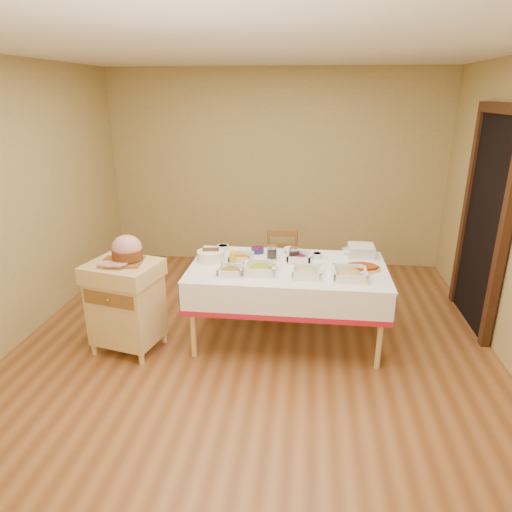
{
  "coord_description": "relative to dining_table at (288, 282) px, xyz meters",
  "views": [
    {
      "loc": [
        0.46,
        -3.66,
        2.28
      ],
      "look_at": [
        0.01,
        0.2,
        0.88
      ],
      "focal_mm": 32.0,
      "sensor_mm": 36.0,
      "label": 1
    }
  ],
  "objects": [
    {
      "name": "small_bowl_mid",
      "position": [
        -0.32,
        0.35,
        0.19
      ],
      "size": [
        0.13,
        0.13,
        0.06
      ],
      "color": "navy",
      "rests_on": "dining_table"
    },
    {
      "name": "serving_dish_f",
      "position": [
        0.09,
        0.16,
        0.2
      ],
      "size": [
        0.23,
        0.22,
        0.11
      ],
      "color": "silver",
      "rests_on": "dining_table"
    },
    {
      "name": "dining_table",
      "position": [
        0.0,
        0.0,
        0.0
      ],
      "size": [
        1.82,
        1.02,
        0.76
      ],
      "color": "#E1C27C",
      "rests_on": "ground"
    },
    {
      "name": "ham_on_board",
      "position": [
        -1.42,
        -0.32,
        0.37
      ],
      "size": [
        0.38,
        0.36,
        0.25
      ],
      "color": "brown",
      "rests_on": "butcher_cart"
    },
    {
      "name": "serving_dish_e",
      "position": [
        -0.45,
        0.08,
        0.2
      ],
      "size": [
        0.23,
        0.22,
        0.11
      ],
      "color": "silver",
      "rests_on": "dining_table"
    },
    {
      "name": "doorway",
      "position": [
        1.9,
        0.6,
        0.51
      ],
      "size": [
        0.09,
        1.1,
        2.2
      ],
      "color": "black",
      "rests_on": "ground"
    },
    {
      "name": "preserve_jar_right",
      "position": [
        0.05,
        0.19,
        0.22
      ],
      "size": [
        0.1,
        0.1,
        0.12
      ],
      "color": "silver",
      "rests_on": "dining_table"
    },
    {
      "name": "dining_chair",
      "position": [
        -0.11,
        0.84,
        -0.17
      ],
      "size": [
        0.37,
        0.35,
        0.83
      ],
      "color": "brown",
      "rests_on": "ground"
    },
    {
      "name": "serving_dish_d",
      "position": [
        0.55,
        -0.21,
        0.2
      ],
      "size": [
        0.29,
        0.29,
        0.11
      ],
      "color": "silver",
      "rests_on": "dining_table"
    },
    {
      "name": "serving_dish_a",
      "position": [
        -0.5,
        -0.24,
        0.19
      ],
      "size": [
        0.22,
        0.22,
        0.1
      ],
      "color": "silver",
      "rests_on": "dining_table"
    },
    {
      "name": "mustard_bottle",
      "position": [
        -0.51,
        -0.07,
        0.24
      ],
      "size": [
        0.06,
        0.06,
        0.18
      ],
      "color": "yellow",
      "rests_on": "dining_table"
    },
    {
      "name": "small_bowl_left",
      "position": [
        -0.68,
        0.37,
        0.19
      ],
      "size": [
        0.12,
        0.12,
        0.05
      ],
      "color": "silver",
      "rests_on": "dining_table"
    },
    {
      "name": "plate_stack",
      "position": [
        0.7,
        0.38,
        0.21
      ],
      "size": [
        0.25,
        0.25,
        0.11
      ],
      "color": "silver",
      "rests_on": "dining_table"
    },
    {
      "name": "brass_platter",
      "position": [
        0.68,
        -0.0,
        0.18
      ],
      "size": [
        0.32,
        0.23,
        0.04
      ],
      "color": "gold",
      "rests_on": "dining_table"
    },
    {
      "name": "bowl_small_imported",
      "position": [
        0.6,
        0.42,
        0.19
      ],
      "size": [
        0.21,
        0.21,
        0.05
      ],
      "primitive_type": "imported",
      "rotation": [
        0.0,
        0.0,
        -0.38
      ],
      "color": "silver",
      "rests_on": "dining_table"
    },
    {
      "name": "butcher_cart",
      "position": [
        -1.46,
        -0.35,
        -0.11
      ],
      "size": [
        0.7,
        0.63,
        0.86
      ],
      "color": "#E1C27C",
      "rests_on": "ground"
    },
    {
      "name": "serving_dish_b",
      "position": [
        -0.24,
        -0.17,
        0.2
      ],
      "size": [
        0.28,
        0.28,
        0.11
      ],
      "color": "silver",
      "rests_on": "dining_table"
    },
    {
      "name": "room_shell",
      "position": [
        -0.3,
        -0.3,
        0.7
      ],
      "size": [
        5.0,
        5.0,
        5.0
      ],
      "color": "brown",
      "rests_on": "ground"
    },
    {
      "name": "preserve_jar_left",
      "position": [
        -0.17,
        0.21,
        0.22
      ],
      "size": [
        0.1,
        0.1,
        0.13
      ],
      "color": "silver",
      "rests_on": "dining_table"
    },
    {
      "name": "small_bowl_right",
      "position": [
        0.27,
        0.26,
        0.19
      ],
      "size": [
        0.1,
        0.1,
        0.05
      ],
      "color": "silver",
      "rests_on": "dining_table"
    },
    {
      "name": "serving_dish_c",
      "position": [
        0.17,
        -0.21,
        0.19
      ],
      "size": [
        0.25,
        0.25,
        0.1
      ],
      "color": "silver",
      "rests_on": "dining_table"
    },
    {
      "name": "bowl_white_imported",
      "position": [
        0.02,
        0.4,
        0.18
      ],
      "size": [
        0.18,
        0.18,
        0.04
      ],
      "primitive_type": "imported",
      "rotation": [
        0.0,
        0.0,
        0.12
      ],
      "color": "silver",
      "rests_on": "dining_table"
    },
    {
      "name": "bread_basket",
      "position": [
        -0.74,
        0.07,
        0.21
      ],
      "size": [
        0.26,
        0.26,
        0.12
      ],
      "color": "white",
      "rests_on": "dining_table"
    }
  ]
}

